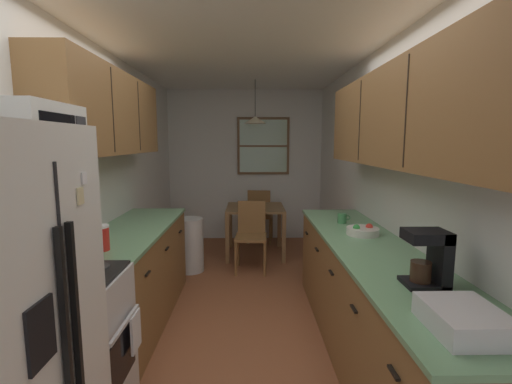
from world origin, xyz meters
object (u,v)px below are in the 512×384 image
Objects in this scene: dining_table at (255,215)px; storage_canister at (100,238)px; microwave_over_range at (29,134)px; coffee_maker at (431,257)px; stove_range at (67,349)px; fruit_bowl at (363,231)px; trash_bin at (190,245)px; mug_by_coffeemaker at (342,218)px; dining_chair_far at (260,213)px; dish_rack at (464,319)px; dining_chair_near at (251,232)px.

storage_canister reaches higher than dining_table.
coffee_maker is (2.16, -0.12, -0.66)m from microwave_over_range.
stove_range is 4.09× the size of fruit_bowl.
trash_bin is at bearing 81.53° from storage_canister.
microwave_over_range is 2.47m from fruit_bowl.
mug_by_coffeemaker is at bearing -35.05° from trash_bin.
coffee_maker is 1.09m from fruit_bowl.
dining_chair_far is (1.35, 3.88, -1.22)m from microwave_over_range.
coffee_maker is at bearing -3.15° from microwave_over_range.
microwave_over_range is 4.28m from dining_chair_far.
dining_table is (1.15, 3.25, 0.14)m from stove_range.
dish_rack is at bearing -92.57° from fruit_bowl.
microwave_over_range is 3.13m from dining_chair_near.
dining_chair_near is 1.95m from fruit_bowl.
dining_table is 4.57× the size of storage_canister.
dining_chair_far is 4.56m from dish_rack.
microwave_over_range reaches higher than trash_bin.
fruit_bowl reaches higher than dining_chair_near.
dish_rack is at bearing -16.95° from stove_range.
dining_chair_near is 7.24× the size of mug_by_coffeemaker.
stove_range is 2.13m from coffee_maker.
dish_rack is (2.07, -0.60, -0.77)m from microwave_over_range.
fruit_bowl is at bearing 91.33° from coffee_maker.
dining_chair_near is at bearing 125.54° from mug_by_coffeemaker.
mug_by_coffeemaker reaches higher than trash_bin.
dish_rack is at bearing -62.36° from trash_bin.
microwave_over_range is at bearing -99.01° from trash_bin.
microwave_over_range is 4.54× the size of mug_by_coffeemaker.
coffee_maker is at bearing 78.72° from dish_rack.
dining_chair_far is at bearing 83.41° from dining_chair_near.
dining_table is (1.26, 3.25, -1.11)m from microwave_over_range.
coffee_maker is 2.46× the size of mug_by_coffeemaker.
fruit_bowl is (0.93, -1.66, 0.44)m from dining_chair_near.
storage_canister is (-0.01, 0.56, 0.52)m from stove_range.
dining_chair_near is 2.65× the size of dish_rack.
mug_by_coffeemaker is 0.37× the size of dish_rack.
dining_chair_near is (1.09, 2.62, 0.03)m from stove_range.
dish_rack reaches higher than dining_table.
dining_chair_near is at bearing 105.03° from dish_rack.
dining_chair_near and dining_chair_far have the same top height.
dining_table is 0.64m from dining_chair_near.
coffee_maker is at bearing -70.72° from dining_chair_near.
dining_chair_far is 7.24× the size of mug_by_coffeemaker.
stove_range is 1.95× the size of microwave_over_range.
dining_chair_near is at bearing 67.48° from stove_range.
stove_range is at bearing -144.45° from mug_by_coffeemaker.
mug_by_coffeemaker is at bearing 93.24° from coffee_maker.
microwave_over_range is at bearing -145.96° from mug_by_coffeemaker.
dining_table is at bearing 66.80° from storage_canister.
fruit_bowl is at bearing 24.29° from microwave_over_range.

